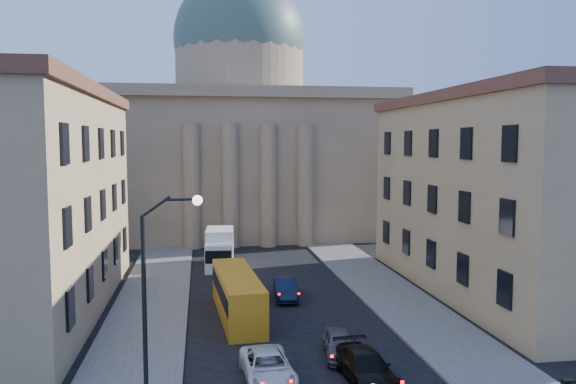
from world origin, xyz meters
name	(u,v)px	position (x,y,z in m)	size (l,w,h in m)	color
sidewalk_left	(145,324)	(-8.50, 18.00, 0.07)	(5.00, 60.00, 0.15)	#585650
sidewalk_right	(412,311)	(8.50, 18.00, 0.07)	(5.00, 60.00, 0.15)	#585650
church	(240,136)	(0.00, 55.47, 11.88)	(68.02, 28.76, 36.60)	#7E6A4E
building_left	(13,199)	(-17.00, 22.00, 7.42)	(11.60, 26.60, 14.70)	tan
building_right	(504,192)	(17.00, 22.00, 7.42)	(11.60, 26.60, 14.70)	tan
street_lamp	(157,278)	(-6.97, 8.00, 5.29)	(2.62, 0.44, 8.83)	black
car_left_mid	(268,367)	(-2.09, 8.94, 0.67)	(2.22, 4.82, 1.34)	silver
car_right_mid	(366,367)	(2.39, 8.11, 0.71)	(2.00, 4.93, 1.43)	black
car_right_far	(339,344)	(1.92, 11.32, 0.66)	(1.55, 3.86, 1.31)	#525157
car_right_distant	(285,289)	(0.80, 22.52, 0.72)	(1.53, 4.38, 1.44)	black
city_bus	(237,294)	(-2.85, 18.88, 1.49)	(2.92, 9.96, 2.77)	orange
box_truck	(220,249)	(-3.48, 33.54, 1.56)	(2.75, 6.15, 3.30)	white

